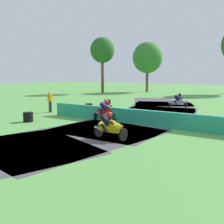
{
  "coord_description": "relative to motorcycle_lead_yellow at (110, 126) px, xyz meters",
  "views": [
    {
      "loc": [
        7.81,
        -13.83,
        3.01
      ],
      "look_at": [
        -0.07,
        -1.71,
        0.9
      ],
      "focal_mm": 42.41,
      "sensor_mm": 36.0,
      "label": 1
    }
  ],
  "objects": [
    {
      "name": "ground_plane",
      "position": [
        -1.28,
        3.92,
        -0.63
      ],
      "size": [
        120.0,
        120.0,
        0.0
      ],
      "primitive_type": "plane",
      "color": "#569947"
    },
    {
      "name": "track_asphalt",
      "position": [
        -2.77,
        3.93,
        -0.63
      ],
      "size": [
        11.19,
        36.26,
        0.01
      ],
      "color": "#47474C",
      "rests_on": "ground"
    },
    {
      "name": "motorcycle_lead_yellow",
      "position": [
        0.0,
        0.0,
        0.0
      ],
      "size": [
        1.69,
        0.9,
        1.42
      ],
      "color": "black",
      "rests_on": "ground"
    },
    {
      "name": "motorcycle_chase_red",
      "position": [
        -2.85,
        3.87,
        0.03
      ],
      "size": [
        1.68,
        0.79,
        1.43
      ],
      "color": "black",
      "rests_on": "ground"
    },
    {
      "name": "motorcycle_trailing_white",
      "position": [
        -0.92,
        12.06,
        0.02
      ],
      "size": [
        1.71,
        1.0,
        1.43
      ],
      "color": "black",
      "rests_on": "ground"
    },
    {
      "name": "tire_stack_mid_a",
      "position": [
        -6.83,
        0.96,
        -0.33
      ],
      "size": [
        0.61,
        0.61,
        0.6
      ],
      "color": "black",
      "rests_on": "ground"
    },
    {
      "name": "tire_stack_mid_b",
      "position": [
        -6.62,
        6.9,
        -0.33
      ],
      "size": [
        0.57,
        0.57,
        0.6
      ],
      "color": "black",
      "rests_on": "ground"
    },
    {
      "name": "tire_stack_far",
      "position": [
        -8.29,
        12.04,
        -0.43
      ],
      "size": [
        0.64,
        0.64,
        0.4
      ],
      "color": "black",
      "rests_on": "ground"
    },
    {
      "name": "track_marshal",
      "position": [
        -8.68,
        4.63,
        0.19
      ],
      "size": [
        0.34,
        0.24,
        1.63
      ],
      "color": "#232328",
      "rests_on": "ground"
    },
    {
      "name": "tree_far_left",
      "position": [
        -17.26,
        23.98,
        5.85
      ],
      "size": [
        3.71,
        3.71,
        8.49
      ],
      "color": "brown",
      "rests_on": "ground"
    },
    {
      "name": "tree_far_right",
      "position": [
        -12.53,
        30.04,
        4.92
      ],
      "size": [
        4.82,
        4.82,
        8.1
      ],
      "color": "brown",
      "rests_on": "ground"
    }
  ]
}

